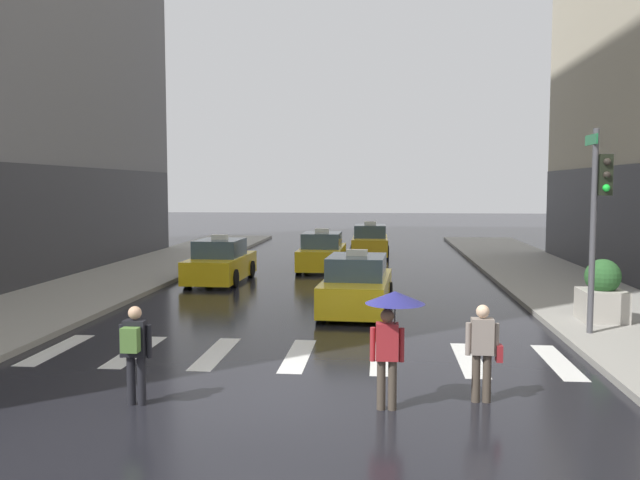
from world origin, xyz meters
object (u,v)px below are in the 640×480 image
(pedestrian_with_umbrella, at_px, (392,317))
(pedestrian_with_backpack, at_px, (135,348))
(taxi_third, at_px, (322,253))
(planter_near_corner, at_px, (602,293))
(traffic_light_pole, at_px, (598,202))
(taxi_lead, at_px, (357,286))
(taxi_fourth, at_px, (370,242))
(pedestrian_with_handbag, at_px, (483,347))
(taxi_second, at_px, (221,263))

(pedestrian_with_umbrella, bearing_deg, pedestrian_with_backpack, -177.45)
(taxi_third, bearing_deg, pedestrian_with_backpack, -94.53)
(taxi_third, height_order, planter_near_corner, taxi_third)
(traffic_light_pole, xyz_separation_m, taxi_lead, (-5.73, 3.03, -2.53))
(taxi_third, xyz_separation_m, taxi_fourth, (1.97, 6.04, 0.00))
(taxi_fourth, bearing_deg, pedestrian_with_backpack, -98.04)
(pedestrian_with_backpack, xyz_separation_m, planter_near_corner, (9.70, 7.11, -0.10))
(taxi_third, bearing_deg, taxi_lead, -78.70)
(taxi_third, relative_size, pedestrian_with_handbag, 2.76)
(pedestrian_with_handbag, xyz_separation_m, planter_near_corner, (3.98, 6.40, -0.06))
(pedestrian_with_backpack, distance_m, pedestrian_with_handbag, 5.76)
(taxi_third, xyz_separation_m, planter_near_corner, (8.27, -10.91, 0.15))
(taxi_fourth, bearing_deg, planter_near_corner, -69.63)
(taxi_third, distance_m, planter_near_corner, 13.69)
(taxi_third, relative_size, pedestrian_with_backpack, 2.76)
(pedestrian_with_umbrella, bearing_deg, taxi_third, 98.82)
(pedestrian_with_umbrella, bearing_deg, traffic_light_pole, 48.12)
(taxi_fourth, distance_m, planter_near_corner, 18.08)
(taxi_lead, distance_m, planter_near_corner, 6.56)
(taxi_fourth, bearing_deg, traffic_light_pole, -73.03)
(taxi_lead, relative_size, pedestrian_with_backpack, 2.80)
(traffic_light_pole, height_order, taxi_lead, traffic_light_pole)
(pedestrian_with_handbag, bearing_deg, taxi_lead, 106.93)
(pedestrian_with_backpack, relative_size, planter_near_corner, 1.03)
(taxi_second, distance_m, pedestrian_with_handbag, 15.37)
(pedestrian_with_backpack, distance_m, planter_near_corner, 12.03)
(taxi_second, distance_m, pedestrian_with_umbrella, 15.16)
(pedestrian_with_backpack, xyz_separation_m, pedestrian_with_handbag, (5.71, 0.71, -0.04))
(pedestrian_with_backpack, height_order, planter_near_corner, planter_near_corner)
(taxi_lead, relative_size, planter_near_corner, 2.89)
(pedestrian_with_umbrella, distance_m, pedestrian_with_backpack, 4.24)
(taxi_second, xyz_separation_m, taxi_fourth, (5.47, 10.10, 0.00))
(traffic_light_pole, distance_m, taxi_third, 14.80)
(taxi_lead, bearing_deg, taxi_fourth, 89.66)
(traffic_light_pole, xyz_separation_m, pedestrian_with_handbag, (-3.33, -4.88, -2.32))
(taxi_second, distance_m, pedestrian_with_backpack, 14.13)
(traffic_light_pole, height_order, taxi_third, traffic_light_pole)
(traffic_light_pole, relative_size, pedestrian_with_handbag, 2.91)
(traffic_light_pole, bearing_deg, planter_near_corner, 66.76)
(pedestrian_with_umbrella, distance_m, pedestrian_with_handbag, 1.71)
(pedestrian_with_handbag, bearing_deg, planter_near_corner, 58.12)
(taxi_second, relative_size, pedestrian_with_handbag, 2.77)
(taxi_fourth, xyz_separation_m, pedestrian_with_backpack, (-3.40, -24.07, 0.25))
(taxi_lead, bearing_deg, traffic_light_pole, -27.83)
(pedestrian_with_handbag, bearing_deg, pedestrian_with_backpack, -172.88)
(pedestrian_with_backpack, relative_size, pedestrian_with_handbag, 1.00)
(traffic_light_pole, height_order, planter_near_corner, traffic_light_pole)
(traffic_light_pole, distance_m, pedestrian_with_umbrella, 7.46)
(pedestrian_with_handbag, bearing_deg, pedestrian_with_umbrella, -160.83)
(taxi_lead, distance_m, pedestrian_with_umbrella, 8.51)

